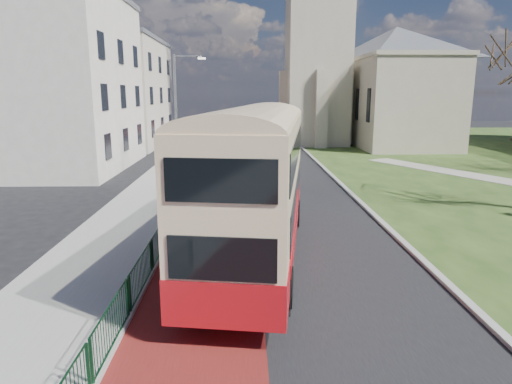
{
  "coord_description": "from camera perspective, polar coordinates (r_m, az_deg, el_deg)",
  "views": [
    {
      "loc": [
        0.02,
        -12.98,
        5.67
      ],
      "look_at": [
        0.47,
        3.86,
        2.0
      ],
      "focal_mm": 32.0,
      "sensor_mm": 36.0,
      "label": 1
    }
  ],
  "objects": [
    {
      "name": "ground",
      "position": [
        14.16,
        -1.51,
        -11.31
      ],
      "size": [
        160.0,
        160.0,
        0.0
      ],
      "primitive_type": "plane",
      "color": "black",
      "rests_on": "ground"
    },
    {
      "name": "road_carriageway",
      "position": [
        33.5,
        1.04,
        2.55
      ],
      "size": [
        9.0,
        120.0,
        0.01
      ],
      "primitive_type": "cube",
      "color": "black",
      "rests_on": "ground"
    },
    {
      "name": "bus_lane",
      "position": [
        33.49,
        -3.59,
        2.53
      ],
      "size": [
        3.4,
        120.0,
        0.01
      ],
      "primitive_type": "cube",
      "color": "#591414",
      "rests_on": "ground"
    },
    {
      "name": "pavement_west",
      "position": [
        33.83,
        -10.04,
        2.55
      ],
      "size": [
        4.0,
        120.0,
        0.12
      ],
      "primitive_type": "cube",
      "color": "gray",
      "rests_on": "ground"
    },
    {
      "name": "kerb_west",
      "position": [
        33.59,
        -6.66,
        2.6
      ],
      "size": [
        0.25,
        120.0,
        0.13
      ],
      "primitive_type": "cube",
      "color": "#999993",
      "rests_on": "ground"
    },
    {
      "name": "kerb_east",
      "position": [
        35.94,
        8.25,
        3.19
      ],
      "size": [
        0.25,
        80.0,
        0.13
      ],
      "primitive_type": "cube",
      "color": "#999993",
      "rests_on": "ground"
    },
    {
      "name": "pedestrian_railing",
      "position": [
        17.98,
        -11.0,
        -4.48
      ],
      "size": [
        0.07,
        24.0,
        1.12
      ],
      "color": "#0B341B",
      "rests_on": "ground"
    },
    {
      "name": "gothic_church",
      "position": [
        53.03,
        12.98,
        20.09
      ],
      "size": [
        16.38,
        18.0,
        40.0
      ],
      "color": "#A09581",
      "rests_on": "ground"
    },
    {
      "name": "street_block_near",
      "position": [
        37.7,
        -23.96,
        12.54
      ],
      "size": [
        10.3,
        14.3,
        13.0
      ],
      "color": "beige",
      "rests_on": "ground"
    },
    {
      "name": "street_block_far",
      "position": [
        52.87,
        -17.27,
        11.85
      ],
      "size": [
        10.3,
        16.3,
        11.5
      ],
      "color": "beige",
      "rests_on": "ground"
    },
    {
      "name": "streetlamp",
      "position": [
        31.31,
        -9.69,
        10.15
      ],
      "size": [
        2.13,
        0.18,
        8.0
      ],
      "color": "gray",
      "rests_on": "pavement_west"
    },
    {
      "name": "bus",
      "position": [
        15.41,
        -0.09,
        1.83
      ],
      "size": [
        4.48,
        12.32,
        5.04
      ],
      "rotation": [
        0.0,
        0.0,
        -0.14
      ],
      "color": "#B41017",
      "rests_on": "ground"
    }
  ]
}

